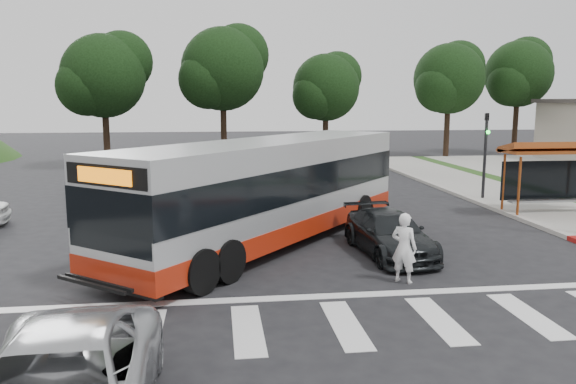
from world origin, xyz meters
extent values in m
plane|color=black|center=(0.00, 0.00, 0.00)|extent=(140.00, 140.00, 0.00)
cube|color=gray|center=(11.00, 8.00, 0.06)|extent=(4.00, 40.00, 0.12)
cube|color=#9E9991|center=(9.00, 8.00, 0.07)|extent=(0.30, 40.00, 0.15)
cube|color=silver|center=(0.00, -5.00, 0.01)|extent=(18.00, 2.60, 0.01)
cylinder|color=#904018|center=(9.00, 4.40, 1.27)|extent=(0.10, 0.10, 2.30)
cylinder|color=#904018|center=(9.00, 5.60, 1.27)|extent=(0.10, 0.10, 2.30)
cube|color=#904018|center=(10.80, 5.00, 2.57)|extent=(4.20, 1.60, 0.12)
cube|color=#904018|center=(10.80, 5.05, 2.72)|extent=(4.20, 1.32, 0.51)
cube|color=black|center=(10.80, 5.60, 1.32)|extent=(3.80, 0.06, 1.60)
cube|color=gray|center=(10.80, 5.00, 0.57)|extent=(3.60, 0.40, 0.08)
cylinder|color=black|center=(9.60, 8.50, 2.00)|extent=(0.14, 0.14, 4.00)
imported|color=black|center=(9.60, 8.50, 3.50)|extent=(0.16, 0.20, 1.00)
sphere|color=#19E533|center=(9.60, 8.32, 3.15)|extent=(0.18, 0.18, 0.18)
cylinder|color=black|center=(16.00, 28.00, 2.30)|extent=(0.44, 0.44, 4.40)
sphere|color=black|center=(16.00, 28.00, 6.30)|extent=(5.60, 5.60, 5.60)
sphere|color=black|center=(17.12, 28.84, 7.30)|extent=(4.20, 4.20, 4.20)
sphere|color=black|center=(15.02, 27.30, 5.60)|extent=(3.92, 3.92, 3.92)
cylinder|color=black|center=(23.00, 30.00, 2.42)|extent=(0.44, 0.44, 4.84)
sphere|color=black|center=(23.00, 30.00, 6.82)|extent=(5.60, 5.60, 5.60)
sphere|color=black|center=(24.12, 30.84, 7.92)|extent=(4.20, 4.20, 4.20)
sphere|color=black|center=(22.02, 29.30, 6.05)|extent=(3.92, 3.92, 3.92)
cylinder|color=black|center=(-2.00, 26.00, 2.42)|extent=(0.44, 0.44, 4.84)
sphere|color=black|center=(-2.00, 26.00, 6.82)|extent=(6.00, 6.00, 6.00)
sphere|color=black|center=(-0.80, 26.90, 7.92)|extent=(4.50, 4.50, 4.50)
sphere|color=black|center=(-3.05, 25.25, 6.05)|extent=(4.20, 4.20, 4.20)
cylinder|color=black|center=(6.00, 28.00, 1.98)|extent=(0.44, 0.44, 3.96)
sphere|color=black|center=(6.00, 28.00, 5.58)|extent=(5.20, 5.20, 5.20)
sphere|color=black|center=(7.04, 28.78, 6.48)|extent=(3.90, 3.90, 3.90)
sphere|color=black|center=(5.09, 27.35, 4.95)|extent=(3.64, 3.64, 3.64)
cylinder|color=black|center=(-10.00, 24.00, 2.20)|extent=(0.44, 0.44, 4.40)
sphere|color=black|center=(-10.00, 24.00, 6.20)|extent=(5.60, 5.60, 5.60)
sphere|color=black|center=(-8.88, 24.84, 7.20)|extent=(4.20, 4.20, 4.20)
sphere|color=black|center=(-10.98, 23.30, 5.50)|extent=(3.92, 3.92, 3.92)
imported|color=white|center=(2.07, -2.50, 0.89)|extent=(0.77, 0.74, 1.79)
imported|color=black|center=(2.50, 0.08, 0.64)|extent=(2.13, 4.51, 1.27)
camera|label=1|loc=(-2.54, -15.67, 4.52)|focal=35.00mm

